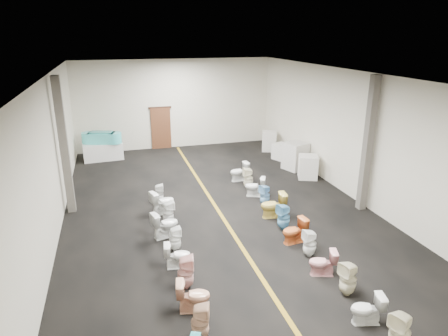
{
  "coord_description": "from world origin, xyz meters",
  "views": [
    {
      "loc": [
        -3.2,
        -12.25,
        5.72
      ],
      "look_at": [
        0.59,
        1.0,
        1.03
      ],
      "focal_mm": 32.0,
      "sensor_mm": 36.0,
      "label": 1
    }
  ],
  "objects_px": {
    "toilet_left_2": "(193,296)",
    "toilet_right_6": "(284,217)",
    "appliance_crate_c": "(281,151)",
    "toilet_right_5": "(294,231)",
    "toilet_left_1": "(200,322)",
    "toilet_left_3": "(186,272)",
    "toilet_right_3": "(323,263)",
    "toilet_right_11": "(239,172)",
    "toilet_left_8": "(163,202)",
    "appliance_crate_b": "(295,156)",
    "toilet_right_10": "(248,178)",
    "toilet_right_0": "(400,332)",
    "toilet_left_9": "(159,194)",
    "appliance_crate_a": "(308,167)",
    "toilet_right_4": "(310,243)",
    "toilet_left_7": "(168,213)",
    "toilet_left_4": "(177,255)",
    "toilet_left_6": "(165,224)",
    "toilet_right_1": "(367,309)",
    "toilet_right_8": "(265,195)",
    "toilet_right_2": "(348,279)",
    "appliance_crate_d": "(269,141)",
    "toilet_right_7": "(273,205)",
    "bathtub": "(102,137)",
    "toilet_left_5": "(175,239)",
    "display_table": "(103,151)"
  },
  "relations": [
    {
      "from": "appliance_crate_c",
      "to": "toilet_right_5",
      "type": "distance_m",
      "value": 8.02
    },
    {
      "from": "display_table",
      "to": "appliance_crate_d",
      "type": "relative_size",
      "value": 1.82
    },
    {
      "from": "appliance_crate_d",
      "to": "toilet_right_5",
      "type": "xyz_separation_m",
      "value": [
        -2.88,
        -9.02,
        -0.13
      ]
    },
    {
      "from": "toilet_left_6",
      "to": "toilet_left_8",
      "type": "relative_size",
      "value": 0.99
    },
    {
      "from": "appliance_crate_a",
      "to": "toilet_left_5",
      "type": "xyz_separation_m",
      "value": [
        -6.22,
        -4.28,
        -0.13
      ]
    },
    {
      "from": "toilet_right_0",
      "to": "toilet_left_4",
      "type": "bearing_deg",
      "value": -160.87
    },
    {
      "from": "toilet_right_2",
      "to": "toilet_right_8",
      "type": "height_order",
      "value": "toilet_right_2"
    },
    {
      "from": "appliance_crate_a",
      "to": "toilet_right_4",
      "type": "xyz_separation_m",
      "value": [
        -2.81,
        -5.57,
        -0.09
      ]
    },
    {
      "from": "toilet_right_3",
      "to": "toilet_right_11",
      "type": "distance_m",
      "value": 6.92
    },
    {
      "from": "toilet_right_1",
      "to": "toilet_right_10",
      "type": "bearing_deg",
      "value": -167.3
    },
    {
      "from": "toilet_left_7",
      "to": "toilet_left_8",
      "type": "xyz_separation_m",
      "value": [
        -0.06,
        0.84,
        0.02
      ]
    },
    {
      "from": "toilet_left_6",
      "to": "appliance_crate_a",
      "type": "bearing_deg",
      "value": -76.51
    },
    {
      "from": "toilet_left_6",
      "to": "toilet_right_10",
      "type": "distance_m",
      "value": 4.69
    },
    {
      "from": "toilet_right_8",
      "to": "toilet_left_6",
      "type": "bearing_deg",
      "value": -92.25
    },
    {
      "from": "display_table",
      "to": "toilet_right_7",
      "type": "relative_size",
      "value": 2.16
    },
    {
      "from": "toilet_right_5",
      "to": "toilet_right_10",
      "type": "xyz_separation_m",
      "value": [
        0.13,
        4.35,
        0.05
      ]
    },
    {
      "from": "bathtub",
      "to": "toilet_right_3",
      "type": "xyz_separation_m",
      "value": [
        5.21,
        -11.45,
        -0.73
      ]
    },
    {
      "from": "appliance_crate_c",
      "to": "appliance_crate_a",
      "type": "bearing_deg",
      "value": -90.0
    },
    {
      "from": "appliance_crate_b",
      "to": "toilet_right_7",
      "type": "relative_size",
      "value": 1.44
    },
    {
      "from": "display_table",
      "to": "appliance_crate_c",
      "type": "bearing_deg",
      "value": -15.81
    },
    {
      "from": "toilet_left_1",
      "to": "toilet_right_6",
      "type": "relative_size",
      "value": 0.94
    },
    {
      "from": "toilet_left_2",
      "to": "toilet_right_6",
      "type": "bearing_deg",
      "value": -38.64
    },
    {
      "from": "toilet_left_1",
      "to": "toilet_left_9",
      "type": "xyz_separation_m",
      "value": [
        0.05,
        6.84,
        -0.04
      ]
    },
    {
      "from": "toilet_right_0",
      "to": "toilet_right_11",
      "type": "xyz_separation_m",
      "value": [
        -0.04,
        9.55,
        -0.05
      ]
    },
    {
      "from": "appliance_crate_c",
      "to": "toilet_left_8",
      "type": "distance_m",
      "value": 7.67
    },
    {
      "from": "appliance_crate_b",
      "to": "toilet_left_7",
      "type": "height_order",
      "value": "appliance_crate_b"
    },
    {
      "from": "appliance_crate_a",
      "to": "toilet_right_8",
      "type": "bearing_deg",
      "value": -142.19
    },
    {
      "from": "appliance_crate_b",
      "to": "toilet_right_2",
      "type": "height_order",
      "value": "appliance_crate_b"
    },
    {
      "from": "toilet_left_8",
      "to": "toilet_right_11",
      "type": "height_order",
      "value": "toilet_left_8"
    },
    {
      "from": "toilet_left_2",
      "to": "toilet_right_0",
      "type": "bearing_deg",
      "value": -111.64
    },
    {
      "from": "toilet_left_1",
      "to": "toilet_left_3",
      "type": "bearing_deg",
      "value": 15.41
    },
    {
      "from": "toilet_left_8",
      "to": "appliance_crate_b",
      "type": "bearing_deg",
      "value": -81.64
    },
    {
      "from": "appliance_crate_b",
      "to": "toilet_right_10",
      "type": "xyz_separation_m",
      "value": [
        -2.75,
        -1.63,
        -0.18
      ]
    },
    {
      "from": "toilet_left_3",
      "to": "toilet_right_11",
      "type": "xyz_separation_m",
      "value": [
        3.44,
        6.52,
        -0.03
      ]
    },
    {
      "from": "bathtub",
      "to": "toilet_right_11",
      "type": "distance_m",
      "value": 7.01
    },
    {
      "from": "toilet_left_7",
      "to": "toilet_left_4",
      "type": "bearing_deg",
      "value": 161.3
    },
    {
      "from": "toilet_right_1",
      "to": "toilet_right_6",
      "type": "bearing_deg",
      "value": -167.0
    },
    {
      "from": "appliance_crate_d",
      "to": "toilet_right_6",
      "type": "bearing_deg",
      "value": -109.15
    },
    {
      "from": "toilet_right_6",
      "to": "toilet_right_11",
      "type": "bearing_deg",
      "value": 168.5
    },
    {
      "from": "appliance_crate_b",
      "to": "toilet_right_0",
      "type": "xyz_separation_m",
      "value": [
        -2.78,
        -10.28,
        -0.17
      ]
    },
    {
      "from": "toilet_left_1",
      "to": "toilet_right_5",
      "type": "height_order",
      "value": "toilet_left_1"
    },
    {
      "from": "appliance_crate_d",
      "to": "toilet_left_3",
      "type": "distance_m",
      "value": 12.04
    },
    {
      "from": "toilet_right_4",
      "to": "toilet_right_8",
      "type": "height_order",
      "value": "toilet_right_4"
    },
    {
      "from": "toilet_left_6",
      "to": "toilet_right_1",
      "type": "relative_size",
      "value": 1.18
    },
    {
      "from": "toilet_right_11",
      "to": "toilet_right_6",
      "type": "bearing_deg",
      "value": -5.69
    },
    {
      "from": "toilet_right_6",
      "to": "toilet_right_8",
      "type": "bearing_deg",
      "value": 165.14
    },
    {
      "from": "toilet_right_5",
      "to": "toilet_right_6",
      "type": "distance_m",
      "value": 0.84
    },
    {
      "from": "toilet_right_0",
      "to": "toilet_left_6",
      "type": "bearing_deg",
      "value": -170.13
    },
    {
      "from": "toilet_left_9",
      "to": "toilet_right_5",
      "type": "xyz_separation_m",
      "value": [
        3.36,
        -3.88,
        0.01
      ]
    },
    {
      "from": "toilet_right_7",
      "to": "toilet_right_8",
      "type": "relative_size",
      "value": 1.1
    }
  ]
}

